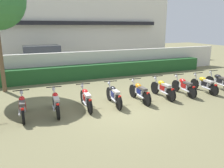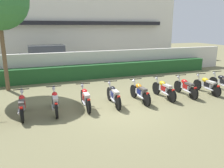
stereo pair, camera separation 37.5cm
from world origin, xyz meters
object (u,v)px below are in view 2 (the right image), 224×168
Objects in this scene: motorcycle_in_row_8 at (186,87)px; motorcycle_in_row_7 at (164,89)px; motorcycle_in_row_2 at (22,105)px; motorcycle_in_row_6 at (140,92)px; parked_car at (49,57)px; motorcycle_in_row_9 at (207,85)px; motorcycle_in_row_5 at (114,95)px; motorcycle_in_row_4 at (85,98)px; motorcycle_in_row_10 at (223,82)px; motorcycle_in_row_3 at (55,101)px.

motorcycle_in_row_7 is at bearing 91.75° from motorcycle_in_row_8.
motorcycle_in_row_6 reaches higher than motorcycle_in_row_2.
parked_car is 2.34× the size of motorcycle_in_row_7.
motorcycle_in_row_7 is 2.50m from motorcycle_in_row_9.
parked_car is at bearing 33.74° from motorcycle_in_row_8.
motorcycle_in_row_8 is (3.78, -0.01, -0.00)m from motorcycle_in_row_5.
motorcycle_in_row_4 is at bearing 93.13° from motorcycle_in_row_8.
motorcycle_in_row_10 is (1.20, 0.12, 0.01)m from motorcycle_in_row_9.
motorcycle_in_row_7 is at bearing 89.51° from motorcycle_in_row_9.
motorcycle_in_row_4 is at bearing 91.80° from motorcycle_in_row_10.
motorcycle_in_row_2 is at bearing -101.11° from parked_car.
motorcycle_in_row_2 is 0.98× the size of motorcycle_in_row_3.
motorcycle_in_row_7 is 1.02× the size of motorcycle_in_row_10.
motorcycle_in_row_5 is at bearing 90.83° from motorcycle_in_row_9.
motorcycle_in_row_8 is (6.24, -0.02, -0.00)m from motorcycle_in_row_3.
motorcycle_in_row_9 is (7.52, -0.06, -0.02)m from motorcycle_in_row_3.
parked_car is at bearing 18.39° from motorcycle_in_row_6.
parked_car is 9.79m from motorcycle_in_row_2.
parked_car reaches higher than motorcycle_in_row_10.
parked_car is 11.14m from motorcycle_in_row_8.
motorcycle_in_row_3 is 5.02m from motorcycle_in_row_7.
motorcycle_in_row_2 is at bearing 91.35° from motorcycle_in_row_3.
motorcycle_in_row_5 is 5.06m from motorcycle_in_row_9.
motorcycle_in_row_6 is at bearing -88.59° from motorcycle_in_row_4.
motorcycle_in_row_2 is (-1.92, -9.59, -0.49)m from parked_car.
motorcycle_in_row_7 is (2.56, 0.04, 0.00)m from motorcycle_in_row_5.
motorcycle_in_row_2 is at bearing 90.13° from motorcycle_in_row_6.
motorcycle_in_row_4 is 0.98× the size of motorcycle_in_row_6.
motorcycle_in_row_2 is 8.74m from motorcycle_in_row_9.
motorcycle_in_row_2 is 9.93m from motorcycle_in_row_10.
motorcycle_in_row_6 is 1.01× the size of motorcycle_in_row_10.
motorcycle_in_row_8 reaches higher than motorcycle_in_row_4.
motorcycle_in_row_3 reaches higher than motorcycle_in_row_8.
motorcycle_in_row_4 is 5.01m from motorcycle_in_row_8.
motorcycle_in_row_7 is 3.70m from motorcycle_in_row_10.
parked_car is 2.36× the size of motorcycle_in_row_6.
motorcycle_in_row_6 is 3.80m from motorcycle_in_row_9.
parked_car reaches higher than motorcycle_in_row_9.
motorcycle_in_row_10 is (5.00, 0.10, -0.01)m from motorcycle_in_row_6.
motorcycle_in_row_5 is 1.00× the size of motorcycle_in_row_8.
motorcycle_in_row_3 is at bearing -93.98° from parked_car.
motorcycle_in_row_4 is 1.23m from motorcycle_in_row_5.
motorcycle_in_row_7 is (6.24, -0.02, 0.01)m from motorcycle_in_row_2.
motorcycle_in_row_6 is at bearing 91.04° from motorcycle_in_row_9.
motorcycle_in_row_7 reaches higher than motorcycle_in_row_4.
motorcycle_in_row_2 is 7.46m from motorcycle_in_row_8.
motorcycle_in_row_3 is 1.00× the size of motorcycle_in_row_10.
motorcycle_in_row_5 reaches higher than motorcycle_in_row_9.
parked_car reaches higher than motorcycle_in_row_4.
motorcycle_in_row_4 is 0.99× the size of motorcycle_in_row_5.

